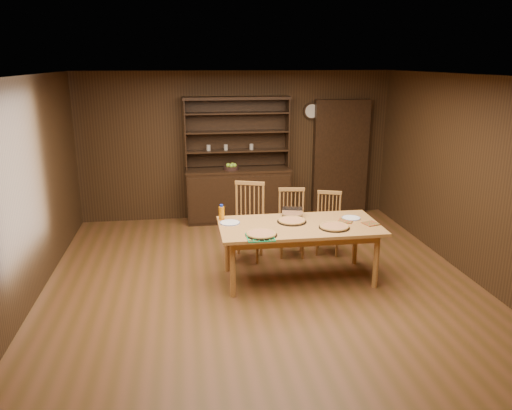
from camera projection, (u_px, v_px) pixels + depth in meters
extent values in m
plane|color=brown|center=(262.00, 285.00, 6.38)|extent=(6.00, 6.00, 0.00)
plane|color=silver|center=(263.00, 76.00, 5.65)|extent=(6.00, 6.00, 0.00)
plane|color=#352211|center=(236.00, 146.00, 8.86)|extent=(5.50, 0.00, 5.50)
plane|color=#352211|center=(338.00, 301.00, 3.16)|extent=(5.50, 0.00, 5.50)
plane|color=#352211|center=(23.00, 195.00, 5.63)|extent=(0.00, 6.00, 6.00)
plane|color=#352211|center=(474.00, 179.00, 6.40)|extent=(0.00, 6.00, 6.00)
cube|color=black|center=(238.00, 196.00, 8.85)|extent=(1.80, 0.50, 0.90)
cube|color=black|center=(238.00, 170.00, 8.72)|extent=(1.84, 0.52, 0.04)
cube|color=black|center=(236.00, 132.00, 8.76)|extent=(1.80, 0.02, 1.20)
cube|color=black|center=(185.00, 134.00, 8.50)|extent=(0.02, 0.32, 1.20)
cube|color=black|center=(287.00, 132.00, 8.75)|extent=(0.02, 0.32, 1.20)
cube|color=black|center=(237.00, 98.00, 8.45)|extent=(1.84, 0.34, 0.05)
cylinder|color=gray|center=(208.00, 148.00, 8.62)|extent=(0.07, 0.07, 0.10)
cylinder|color=gray|center=(226.00, 147.00, 8.66)|extent=(0.07, 0.07, 0.10)
cube|color=black|center=(340.00, 158.00, 9.10)|extent=(1.00, 0.18, 2.10)
cylinder|color=black|center=(312.00, 111.00, 8.84)|extent=(0.30, 0.04, 0.30)
cylinder|color=beige|center=(312.00, 111.00, 8.82)|extent=(0.24, 0.01, 0.24)
cube|color=#C18943|center=(299.00, 226.00, 6.37)|extent=(2.05, 1.02, 0.04)
cylinder|color=#C18943|center=(233.00, 269.00, 5.98)|extent=(0.07, 0.07, 0.71)
cylinder|color=#C18943|center=(227.00, 246.00, 6.72)|extent=(0.07, 0.07, 0.71)
cylinder|color=#C18943|center=(376.00, 261.00, 6.23)|extent=(0.07, 0.07, 0.71)
cylinder|color=#C18943|center=(355.00, 240.00, 6.97)|extent=(0.07, 0.07, 0.71)
cube|color=#AE753B|center=(247.00, 228.00, 7.10)|extent=(0.57, 0.56, 0.04)
cylinder|color=#AE753B|center=(233.00, 247.00, 7.05)|extent=(0.04, 0.04, 0.45)
cylinder|color=#AE753B|center=(238.00, 239.00, 7.36)|extent=(0.04, 0.04, 0.45)
cylinder|color=#AE753B|center=(257.00, 249.00, 6.99)|extent=(0.04, 0.04, 0.45)
cylinder|color=#AE753B|center=(261.00, 241.00, 7.29)|extent=(0.04, 0.04, 0.45)
cube|color=#AE753B|center=(250.00, 183.00, 7.11)|extent=(0.42, 0.17, 0.05)
cube|color=#AE753B|center=(292.00, 229.00, 7.26)|extent=(0.45, 0.44, 0.04)
cylinder|color=#AE753B|center=(282.00, 246.00, 7.18)|extent=(0.03, 0.03, 0.39)
cylinder|color=#AE753B|center=(281.00, 239.00, 7.45)|extent=(0.03, 0.03, 0.39)
cylinder|color=#AE753B|center=(303.00, 246.00, 7.18)|extent=(0.03, 0.03, 0.39)
cylinder|color=#AE753B|center=(301.00, 239.00, 7.46)|extent=(0.03, 0.03, 0.39)
cube|color=#AE753B|center=(292.00, 189.00, 7.26)|extent=(0.38, 0.09, 0.05)
cube|color=#AE753B|center=(328.00, 228.00, 7.35)|extent=(0.47, 0.46, 0.04)
cylinder|color=#AE753B|center=(317.00, 244.00, 7.31)|extent=(0.03, 0.03, 0.36)
cylinder|color=#AE753B|center=(318.00, 238.00, 7.56)|extent=(0.03, 0.03, 0.36)
cylinder|color=#AE753B|center=(337.00, 245.00, 7.25)|extent=(0.03, 0.03, 0.36)
cylinder|color=#AE753B|center=(337.00, 239.00, 7.51)|extent=(0.03, 0.03, 0.36)
cube|color=#AE753B|center=(330.00, 192.00, 7.35)|extent=(0.35, 0.15, 0.05)
cylinder|color=black|center=(261.00, 235.00, 5.97)|extent=(0.39, 0.39, 0.01)
cylinder|color=tan|center=(261.00, 234.00, 5.97)|extent=(0.35, 0.35, 0.02)
torus|color=gold|center=(261.00, 234.00, 5.97)|extent=(0.36, 0.36, 0.03)
cylinder|color=black|center=(334.00, 228.00, 6.24)|extent=(0.39, 0.39, 0.01)
cylinder|color=tan|center=(334.00, 226.00, 6.23)|extent=(0.36, 0.36, 0.02)
torus|color=gold|center=(334.00, 226.00, 6.23)|extent=(0.37, 0.37, 0.03)
cylinder|color=black|center=(292.00, 222.00, 6.46)|extent=(0.38, 0.38, 0.01)
cylinder|color=tan|center=(292.00, 220.00, 6.46)|extent=(0.34, 0.34, 0.02)
torus|color=gold|center=(292.00, 220.00, 6.46)|extent=(0.35, 0.35, 0.03)
cylinder|color=white|center=(230.00, 223.00, 6.41)|extent=(0.26, 0.26, 0.01)
torus|color=navy|center=(230.00, 223.00, 6.41)|extent=(0.26, 0.26, 0.01)
cylinder|color=white|center=(351.00, 218.00, 6.60)|extent=(0.24, 0.24, 0.01)
torus|color=navy|center=(351.00, 218.00, 6.60)|extent=(0.25, 0.25, 0.01)
cube|color=silver|center=(292.00, 212.00, 6.70)|extent=(0.31, 0.25, 0.11)
cylinder|color=orange|center=(222.00, 213.00, 6.53)|extent=(0.07, 0.07, 0.18)
cylinder|color=#132CA1|center=(221.00, 206.00, 6.50)|extent=(0.04, 0.04, 0.03)
cube|color=red|center=(371.00, 224.00, 6.38)|extent=(0.22, 0.22, 0.01)
cube|color=red|center=(345.00, 221.00, 6.49)|extent=(0.25, 0.25, 0.01)
cylinder|color=black|center=(231.00, 168.00, 8.64)|extent=(0.26, 0.26, 0.06)
sphere|color=#92C334|center=(228.00, 165.00, 8.62)|extent=(0.08, 0.08, 0.08)
sphere|color=#92C334|center=(232.00, 165.00, 8.66)|extent=(0.08, 0.08, 0.08)
sphere|color=#92C334|center=(231.00, 166.00, 8.58)|extent=(0.08, 0.08, 0.08)
sphere|color=#92C334|center=(235.00, 165.00, 8.62)|extent=(0.08, 0.08, 0.08)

